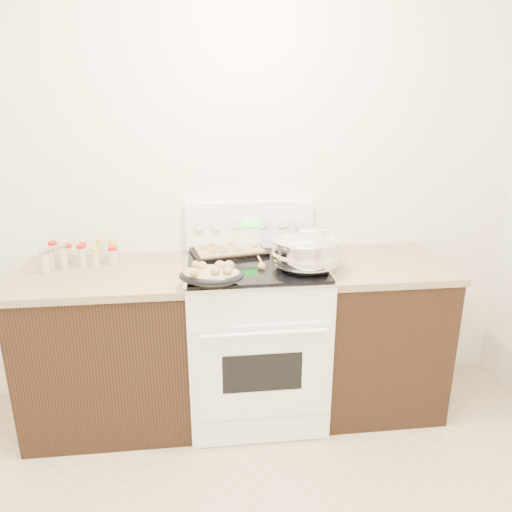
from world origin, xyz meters
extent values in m
cube|color=white|center=(0.00, 1.77, 1.35)|extent=(4.00, 0.05, 2.70)
cube|color=black|center=(-0.48, 1.43, 0.44)|extent=(0.90, 0.64, 0.88)
cube|color=brown|center=(-0.48, 1.43, 0.90)|extent=(0.93, 0.67, 0.04)
cube|color=black|center=(1.08, 1.43, 0.44)|extent=(0.70, 0.64, 0.88)
cube|color=brown|center=(1.08, 1.43, 0.90)|extent=(0.73, 0.67, 0.04)
cube|color=white|center=(0.35, 1.42, 0.46)|extent=(0.76, 0.66, 0.92)
cube|color=white|center=(0.35, 1.08, 0.45)|extent=(0.70, 0.01, 0.55)
cube|color=black|center=(0.35, 1.08, 0.46)|extent=(0.42, 0.01, 0.22)
cylinder|color=white|center=(0.35, 1.04, 0.70)|extent=(0.65, 0.02, 0.02)
cube|color=white|center=(0.35, 1.09, 0.08)|extent=(0.70, 0.01, 0.14)
cube|color=silver|center=(0.35, 1.42, 0.93)|extent=(0.78, 0.68, 0.01)
cube|color=black|center=(0.35, 1.42, 0.94)|extent=(0.74, 0.64, 0.01)
cube|color=white|center=(0.35, 1.72, 1.08)|extent=(0.76, 0.07, 0.28)
cylinder|color=white|center=(0.05, 1.67, 1.10)|extent=(0.06, 0.02, 0.06)
cylinder|color=white|center=(0.15, 1.67, 1.10)|extent=(0.06, 0.02, 0.06)
cylinder|color=white|center=(0.55, 1.67, 1.10)|extent=(0.06, 0.02, 0.06)
cylinder|color=white|center=(0.65, 1.67, 1.10)|extent=(0.06, 0.02, 0.06)
cube|color=#19E533|center=(0.35, 1.67, 1.10)|extent=(0.09, 0.00, 0.04)
cube|color=silver|center=(0.27, 1.67, 1.10)|extent=(0.05, 0.00, 0.05)
cube|color=silver|center=(0.43, 1.67, 1.10)|extent=(0.05, 0.00, 0.05)
ellipsoid|color=silver|center=(0.61, 1.31, 1.02)|extent=(0.39, 0.39, 0.22)
cylinder|color=silver|center=(0.61, 1.31, 0.95)|extent=(0.21, 0.21, 0.01)
torus|color=silver|center=(0.61, 1.31, 1.11)|extent=(0.38, 0.38, 0.02)
cylinder|color=silver|center=(0.61, 1.31, 1.04)|extent=(0.36, 0.36, 0.13)
cylinder|color=brown|center=(0.61, 1.31, 1.10)|extent=(0.34, 0.34, 0.00)
cube|color=beige|center=(0.52, 1.34, 1.10)|extent=(0.05, 0.05, 0.03)
cube|color=beige|center=(0.58, 1.23, 1.10)|extent=(0.03, 0.03, 0.02)
cube|color=beige|center=(0.68, 1.42, 1.10)|extent=(0.03, 0.03, 0.02)
cube|color=beige|center=(0.74, 1.29, 1.10)|extent=(0.02, 0.02, 0.02)
cube|color=beige|center=(0.65, 1.27, 1.10)|extent=(0.04, 0.04, 0.03)
cube|color=beige|center=(0.50, 1.35, 1.10)|extent=(0.03, 0.03, 0.02)
cube|color=beige|center=(0.56, 1.23, 1.10)|extent=(0.04, 0.04, 0.02)
cube|color=beige|center=(0.58, 1.28, 1.10)|extent=(0.03, 0.03, 0.02)
cube|color=beige|center=(0.61, 1.24, 1.10)|extent=(0.04, 0.04, 0.02)
cube|color=beige|center=(0.66, 1.31, 1.10)|extent=(0.03, 0.03, 0.03)
cube|color=beige|center=(0.66, 1.35, 1.10)|extent=(0.04, 0.04, 0.03)
cube|color=beige|center=(0.56, 1.31, 1.10)|extent=(0.04, 0.04, 0.03)
cube|color=beige|center=(0.51, 1.23, 1.10)|extent=(0.03, 0.03, 0.02)
cube|color=beige|center=(0.68, 1.42, 1.10)|extent=(0.04, 0.04, 0.03)
cube|color=beige|center=(0.58, 1.20, 1.10)|extent=(0.03, 0.03, 0.02)
cube|color=beige|center=(0.53, 1.26, 1.10)|extent=(0.03, 0.03, 0.02)
ellipsoid|color=black|center=(0.10, 1.14, 0.98)|extent=(0.36, 0.28, 0.08)
ellipsoid|color=#A58558|center=(0.10, 1.14, 1.00)|extent=(0.32, 0.25, 0.06)
sphere|color=#A58558|center=(0.15, 1.15, 1.03)|extent=(0.05, 0.05, 0.05)
sphere|color=#A58558|center=(0.06, 1.15, 1.03)|extent=(0.05, 0.05, 0.05)
sphere|color=#A58558|center=(0.18, 1.08, 1.03)|extent=(0.04, 0.04, 0.04)
sphere|color=#A58558|center=(0.19, 1.14, 1.03)|extent=(0.05, 0.05, 0.05)
sphere|color=#A58558|center=(0.12, 1.08, 1.03)|extent=(0.04, 0.04, 0.04)
sphere|color=#A58558|center=(0.02, 1.07, 1.03)|extent=(0.04, 0.04, 0.04)
sphere|color=#A58558|center=(0.03, 1.18, 1.03)|extent=(0.04, 0.04, 0.04)
sphere|color=#A58558|center=(0.16, 1.16, 1.03)|extent=(0.04, 0.04, 0.04)
cube|color=black|center=(0.21, 1.61, 0.95)|extent=(0.47, 0.37, 0.02)
cube|color=#A58558|center=(0.21, 1.61, 0.97)|extent=(0.42, 0.32, 0.02)
sphere|color=#A58558|center=(0.12, 1.66, 0.98)|extent=(0.04, 0.04, 0.04)
sphere|color=#A58558|center=(0.19, 1.58, 0.98)|extent=(0.04, 0.04, 0.04)
sphere|color=#A58558|center=(0.23, 1.67, 0.98)|extent=(0.03, 0.03, 0.03)
sphere|color=#A58558|center=(0.07, 1.61, 0.98)|extent=(0.04, 0.04, 0.04)
sphere|color=#A58558|center=(0.37, 1.60, 0.98)|extent=(0.03, 0.03, 0.03)
sphere|color=#A58558|center=(0.12, 1.53, 0.98)|extent=(0.03, 0.03, 0.03)
sphere|color=#A58558|center=(0.15, 1.60, 0.98)|extent=(0.04, 0.04, 0.04)
sphere|color=#A58558|center=(0.18, 1.52, 0.98)|extent=(0.04, 0.04, 0.04)
sphere|color=#A58558|center=(0.12, 1.70, 0.98)|extent=(0.04, 0.04, 0.04)
sphere|color=#A58558|center=(0.26, 1.54, 0.98)|extent=(0.04, 0.04, 0.04)
cylinder|color=#A47F4B|center=(0.38, 1.44, 0.95)|extent=(0.03, 0.27, 0.01)
sphere|color=#A47F4B|center=(0.38, 1.33, 0.96)|extent=(0.04, 0.04, 0.04)
sphere|color=#8BB8D0|center=(0.67, 1.38, 0.98)|extent=(0.09, 0.09, 0.09)
cylinder|color=#8BB8D0|center=(0.76, 1.44, 1.00)|extent=(0.24, 0.17, 0.07)
cylinder|color=#BFB28C|center=(-0.77, 1.63, 0.97)|extent=(0.05, 0.05, 0.11)
cylinder|color=#B21414|center=(-0.77, 1.63, 1.03)|extent=(0.05, 0.05, 0.02)
cylinder|color=#BFB28C|center=(-0.70, 1.62, 0.96)|extent=(0.05, 0.05, 0.09)
cylinder|color=#B21414|center=(-0.70, 1.62, 1.02)|extent=(0.05, 0.05, 0.02)
cylinder|color=#BFB28C|center=(-0.61, 1.63, 0.96)|extent=(0.04, 0.04, 0.09)
cylinder|color=#B21414|center=(-0.61, 1.63, 1.02)|extent=(0.04, 0.04, 0.02)
cylinder|color=#BFB28C|center=(-0.52, 1.63, 0.98)|extent=(0.04, 0.04, 0.11)
cylinder|color=gold|center=(-0.52, 1.63, 1.04)|extent=(0.04, 0.04, 0.02)
cylinder|color=#BFB28C|center=(-0.44, 1.63, 0.97)|extent=(0.04, 0.04, 0.10)
cylinder|color=gold|center=(-0.44, 1.63, 1.03)|extent=(0.04, 0.04, 0.02)
cylinder|color=#BFB28C|center=(-0.77, 1.53, 0.97)|extent=(0.05, 0.05, 0.09)
cylinder|color=#B2B2B7|center=(-0.77, 1.53, 1.02)|extent=(0.05, 0.05, 0.02)
cylinder|color=#BFB28C|center=(-0.70, 1.54, 0.97)|extent=(0.05, 0.05, 0.11)
cylinder|color=#B2B2B7|center=(-0.70, 1.54, 1.04)|extent=(0.05, 0.05, 0.02)
cylinder|color=#BFB28C|center=(-0.60, 1.54, 0.97)|extent=(0.04, 0.04, 0.11)
cylinder|color=#B21414|center=(-0.60, 1.54, 1.03)|extent=(0.05, 0.05, 0.02)
cylinder|color=#BFB28C|center=(-0.53, 1.53, 0.96)|extent=(0.04, 0.04, 0.09)
cylinder|color=gold|center=(-0.53, 1.53, 1.02)|extent=(0.05, 0.05, 0.02)
cylinder|color=#BFB28C|center=(-0.43, 1.54, 0.96)|extent=(0.05, 0.05, 0.09)
cylinder|color=#B21414|center=(-0.43, 1.54, 1.02)|extent=(0.05, 0.05, 0.02)
cylinder|color=#BFB28C|center=(-0.77, 1.45, 0.97)|extent=(0.05, 0.05, 0.11)
cylinder|color=#B2B2B7|center=(-0.77, 1.45, 1.04)|extent=(0.05, 0.05, 0.02)
camera|label=1|loc=(0.06, -1.16, 1.87)|focal=35.00mm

